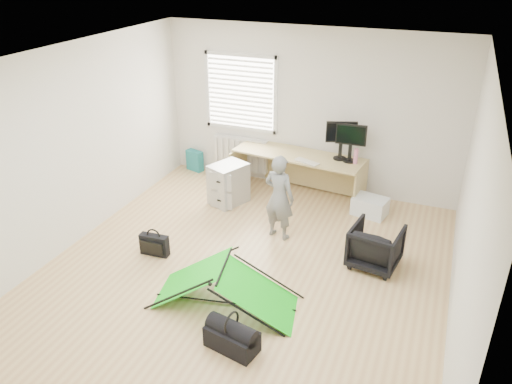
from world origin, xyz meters
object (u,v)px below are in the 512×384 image
at_px(kite, 225,285).
at_px(laptop_bag, 154,245).
at_px(thermos, 356,156).
at_px(filing_cabinet, 229,184).
at_px(desk, 297,175).
at_px(duffel_bag, 232,339).
at_px(monitor_left, 341,145).
at_px(storage_crate, 370,206).
at_px(person, 279,197).
at_px(monitor_right, 350,148).
at_px(office_chair, 375,246).

height_order(kite, laptop_bag, kite).
bearing_deg(thermos, filing_cabinet, -160.80).
relative_size(desk, duffel_bag, 3.87).
distance_m(monitor_left, storage_crate, 1.06).
distance_m(thermos, laptop_bag, 3.34).
bearing_deg(person, kite, 99.62).
relative_size(desk, thermos, 8.74).
bearing_deg(monitor_right, person, -118.74).
xyz_separation_m(monitor_left, thermos, (0.27, -0.09, -0.11)).
xyz_separation_m(laptop_bag, duffel_bag, (1.70, -1.23, -0.03)).
relative_size(monitor_left, monitor_right, 1.02).
height_order(monitor_right, laptop_bag, monitor_right).
relative_size(office_chair, duffel_bag, 1.14).
xyz_separation_m(monitor_left, duffel_bag, (-0.21, -3.75, -0.84)).
xyz_separation_m(desk, monitor_right, (0.83, 0.02, 0.59)).
bearing_deg(storage_crate, laptop_bag, -138.59).
bearing_deg(desk, storage_crate, -5.03).
bearing_deg(kite, duffel_bag, -70.87).
relative_size(thermos, kite, 0.15).
distance_m(filing_cabinet, person, 1.34).
distance_m(kite, duffel_bag, 0.75).
distance_m(monitor_right, person, 1.60).
distance_m(thermos, duffel_bag, 3.76).
height_order(storage_crate, duffel_bag, storage_crate).
xyz_separation_m(storage_crate, laptop_bag, (-2.51, -2.21, 0.01)).
bearing_deg(thermos, laptop_bag, -131.86).
bearing_deg(filing_cabinet, storage_crate, 34.23).
bearing_deg(person, filing_cabinet, -20.17).
relative_size(thermos, person, 0.19).
xyz_separation_m(desk, filing_cabinet, (-0.95, -0.69, -0.03)).
distance_m(desk, monitor_left, 0.90).
relative_size(person, laptop_bag, 3.17).
xyz_separation_m(monitor_right, laptop_bag, (-2.07, -2.49, -0.80)).
distance_m(office_chair, duffel_bag, 2.36).
height_order(office_chair, storage_crate, office_chair).
bearing_deg(laptop_bag, monitor_right, 46.29).
bearing_deg(duffel_bag, monitor_right, 96.07).
relative_size(monitor_right, office_chair, 0.75).
bearing_deg(duffel_bag, kite, 132.45).
height_order(filing_cabinet, monitor_left, monitor_left).
bearing_deg(office_chair, monitor_right, -57.26).
bearing_deg(duffel_bag, office_chair, 73.73).
bearing_deg(kite, desk, 80.05).
height_order(desk, person, person).
bearing_deg(monitor_left, filing_cabinet, -174.23).
distance_m(laptop_bag, duffel_bag, 2.10).
distance_m(filing_cabinet, office_chair, 2.68).
relative_size(thermos, duffel_bag, 0.44).
relative_size(monitor_right, kite, 0.28).
height_order(monitor_left, duffel_bag, monitor_left).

